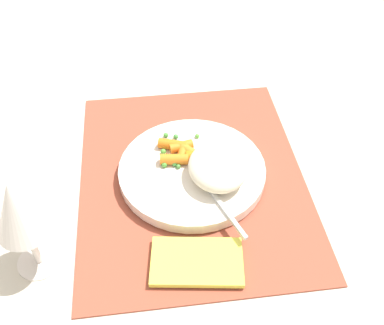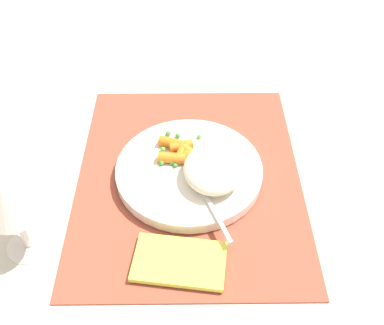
{
  "view_description": "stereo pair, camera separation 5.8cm",
  "coord_description": "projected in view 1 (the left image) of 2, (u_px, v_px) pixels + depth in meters",
  "views": [
    {
      "loc": [
        -0.5,
        0.06,
        0.55
      ],
      "look_at": [
        0.0,
        0.0,
        0.03
      ],
      "focal_mm": 41.99,
      "sensor_mm": 36.0,
      "label": 1
    },
    {
      "loc": [
        -0.5,
        0.0,
        0.55
      ],
      "look_at": [
        0.0,
        0.0,
        0.03
      ],
      "focal_mm": 41.99,
      "sensor_mm": 36.0,
      "label": 2
    }
  ],
  "objects": [
    {
      "name": "ground_plane",
      "position": [
        192.0,
        177.0,
        0.74
      ],
      "size": [
        2.4,
        2.4,
        0.0
      ],
      "primitive_type": "plane",
      "color": "beige"
    },
    {
      "name": "rice_mound",
      "position": [
        218.0,
        167.0,
        0.7
      ],
      "size": [
        0.11,
        0.09,
        0.04
      ],
      "primitive_type": "ellipsoid",
      "color": "beige",
      "rests_on": "plate"
    },
    {
      "name": "pea_scatter",
      "position": [
        182.0,
        154.0,
        0.74
      ],
      "size": [
        0.09,
        0.09,
        0.01
      ],
      "color": "#4B9646",
      "rests_on": "plate"
    },
    {
      "name": "plate",
      "position": [
        192.0,
        171.0,
        0.73
      ],
      "size": [
        0.24,
        0.24,
        0.02
      ],
      "primitive_type": "cylinder",
      "color": "silver",
      "rests_on": "placemat"
    },
    {
      "name": "wine_glass",
      "position": [
        18.0,
        211.0,
        0.55
      ],
      "size": [
        0.07,
        0.07,
        0.16
      ],
      "color": "silver",
      "rests_on": "ground_plane"
    },
    {
      "name": "placemat",
      "position": [
        192.0,
        176.0,
        0.74
      ],
      "size": [
        0.45,
        0.36,
        0.01
      ],
      "primitive_type": "cube",
      "color": "#9E4733",
      "rests_on": "ground_plane"
    },
    {
      "name": "fork",
      "position": [
        206.0,
        184.0,
        0.7
      ],
      "size": [
        0.18,
        0.08,
        0.01
      ],
      "color": "silver",
      "rests_on": "plate"
    },
    {
      "name": "carrot_portion",
      "position": [
        183.0,
        152.0,
        0.74
      ],
      "size": [
        0.06,
        0.09,
        0.02
      ],
      "color": "orange",
      "rests_on": "plate"
    },
    {
      "name": "napkin",
      "position": [
        197.0,
        262.0,
        0.62
      ],
      "size": [
        0.09,
        0.14,
        0.01
      ],
      "primitive_type": "cube",
      "rotation": [
        0.0,
        0.0,
        -0.14
      ],
      "color": "#EAE54C",
      "rests_on": "placemat"
    }
  ]
}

